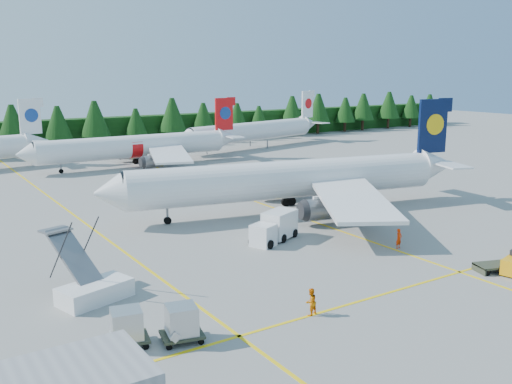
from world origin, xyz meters
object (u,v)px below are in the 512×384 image
airstairs (92,286)px  service_truck (274,227)px  airliner_red (130,147)px  airliner_navy (281,181)px

airstairs → service_truck: (18.16, 4.45, 0.36)m
airliner_red → service_truck: (-4.16, -46.64, -1.91)m
airliner_red → service_truck: size_ratio=6.37×
airliner_red → airliner_navy: bearing=-86.0°
airliner_navy → airliner_red: bearing=105.2°
airstairs → service_truck: bearing=-2.5°
airliner_navy → airliner_red: (-2.49, 38.39, -0.41)m
airliner_navy → airliner_red: airliner_navy is taller
service_truck → airliner_red: bearing=61.4°
airliner_red → service_truck: airliner_red is taller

